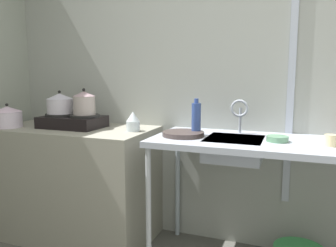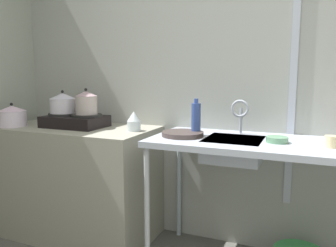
# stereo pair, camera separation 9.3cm
# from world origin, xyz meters

# --- Properties ---
(wall_back) EXTENTS (4.92, 0.10, 2.64)m
(wall_back) POSITION_xyz_m (0.00, 1.83, 1.32)
(wall_back) COLOR #949791
(wall_back) RESTS_ON ground
(wall_metal_strip) EXTENTS (0.05, 0.01, 2.11)m
(wall_metal_strip) POSITION_xyz_m (0.29, 1.78, 1.45)
(wall_metal_strip) COLOR #A0A8B8
(counter_concrete) EXTENTS (1.28, 0.66, 0.91)m
(counter_concrete) POSITION_xyz_m (-1.33, 1.45, 0.45)
(counter_concrete) COLOR gray
(counter_concrete) RESTS_ON ground
(counter_sink) EXTENTS (1.60, 0.66, 0.91)m
(counter_sink) POSITION_xyz_m (0.22, 1.45, 0.84)
(counter_sink) COLOR #A0A8B8
(counter_sink) RESTS_ON ground
(stove) EXTENTS (0.48, 0.32, 0.11)m
(stove) POSITION_xyz_m (-1.34, 1.45, 0.96)
(stove) COLOR black
(stove) RESTS_ON counter_concrete
(pot_on_left_burner) EXTENTS (0.21, 0.21, 0.19)m
(pot_on_left_burner) POSITION_xyz_m (-1.45, 1.45, 1.10)
(pot_on_left_burner) COLOR silver
(pot_on_left_burner) RESTS_ON stove
(pot_on_right_burner) EXTENTS (0.17, 0.17, 0.21)m
(pot_on_right_burner) POSITION_xyz_m (-1.22, 1.45, 1.11)
(pot_on_right_burner) COLOR #A39693
(pot_on_right_burner) RESTS_ON stove
(pot_beside_stove) EXTENTS (0.22, 0.22, 0.19)m
(pot_beside_stove) POSITION_xyz_m (-1.83, 1.28, 0.99)
(pot_beside_stove) COLOR silver
(pot_beside_stove) RESTS_ON counter_concrete
(percolator) EXTENTS (0.10, 0.10, 0.15)m
(percolator) POSITION_xyz_m (-0.81, 1.47, 0.98)
(percolator) COLOR silver
(percolator) RESTS_ON counter_concrete
(sink_basin) EXTENTS (0.37, 0.38, 0.14)m
(sink_basin) POSITION_xyz_m (-0.05, 1.45, 0.83)
(sink_basin) COLOR #A0A8B8
(sink_basin) RESTS_ON counter_sink
(faucet) EXTENTS (0.12, 0.07, 0.25)m
(faucet) POSITION_xyz_m (-0.04, 1.62, 1.07)
(faucet) COLOR #A0A8B8
(faucet) RESTS_ON counter_sink
(frying_pan) EXTENTS (0.29, 0.29, 0.03)m
(frying_pan) POSITION_xyz_m (-0.39, 1.40, 0.92)
(frying_pan) COLOR #3C3230
(frying_pan) RESTS_ON counter_sink
(cup_by_rack) EXTENTS (0.07, 0.07, 0.07)m
(cup_by_rack) POSITION_xyz_m (0.53, 1.39, 0.94)
(cup_by_rack) COLOR beige
(cup_by_rack) RESTS_ON counter_sink
(small_bowl_on_drainboard) EXTENTS (0.14, 0.14, 0.04)m
(small_bowl_on_drainboard) POSITION_xyz_m (0.23, 1.43, 0.92)
(small_bowl_on_drainboard) COLOR #5D8E6B
(small_bowl_on_drainboard) RESTS_ON counter_sink
(bottle_by_sink) EXTENTS (0.06, 0.06, 0.26)m
(bottle_by_sink) POSITION_xyz_m (-0.32, 1.47, 1.02)
(bottle_by_sink) COLOR navy
(bottle_by_sink) RESTS_ON counter_sink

